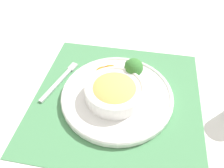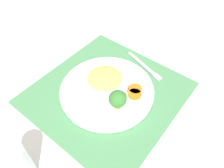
# 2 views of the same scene
# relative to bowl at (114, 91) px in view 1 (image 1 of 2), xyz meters

# --- Properties ---
(ground_plane) EXTENTS (4.00, 4.00, 0.00)m
(ground_plane) POSITION_rel_bowl_xyz_m (0.01, 0.01, -0.05)
(ground_plane) COLOR white
(placemat) EXTENTS (0.50, 0.48, 0.00)m
(placemat) POSITION_rel_bowl_xyz_m (0.01, 0.01, -0.04)
(placemat) COLOR #4C8C59
(placemat) RESTS_ON ground_plane
(plate) EXTENTS (0.32, 0.32, 0.02)m
(plate) POSITION_rel_bowl_xyz_m (0.01, 0.01, -0.03)
(plate) COLOR white
(plate) RESTS_ON placemat
(bowl) EXTENTS (0.16, 0.16, 0.05)m
(bowl) POSITION_rel_bowl_xyz_m (0.00, 0.00, 0.00)
(bowl) COLOR white
(bowl) RESTS_ON plate
(broccoli_floret) EXTENTS (0.06, 0.06, 0.07)m
(broccoli_floret) POSITION_rel_bowl_xyz_m (0.04, 0.09, 0.01)
(broccoli_floret) COLOR #759E51
(broccoli_floret) RESTS_ON plate
(carrot_slice_near) EXTENTS (0.05, 0.05, 0.01)m
(carrot_slice_near) POSITION_rel_bowl_xyz_m (-0.03, 0.10, -0.02)
(carrot_slice_near) COLOR orange
(carrot_slice_near) RESTS_ON plate
(carrot_slice_middle) EXTENTS (0.05, 0.05, 0.01)m
(carrot_slice_middle) POSITION_rel_bowl_xyz_m (-0.05, 0.09, -0.02)
(carrot_slice_middle) COLOR orange
(carrot_slice_middle) RESTS_ON plate
(fork) EXTENTS (0.06, 0.18, 0.01)m
(fork) POSITION_rel_bowl_xyz_m (-0.18, 0.05, -0.04)
(fork) COLOR silver
(fork) RESTS_ON placemat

